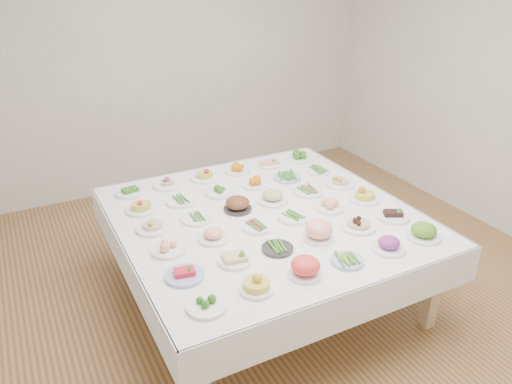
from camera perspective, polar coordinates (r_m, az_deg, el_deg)
name	(u,v)px	position (r m, az deg, el deg)	size (l,w,h in m)	color
room_envelope	(281,70)	(3.63, 2.93, 13.70)	(5.02, 5.02, 2.81)	#9E6F41
display_table	(265,222)	(3.90, 1.02, -3.44)	(2.22, 2.22, 0.75)	white
dish_0	(206,303)	(2.92, -5.69, -12.47)	(0.23, 0.23, 0.09)	white
dish_1	(256,282)	(3.02, 0.04, -10.29)	(0.22, 0.21, 0.13)	white
dish_2	(305,266)	(3.16, 5.67, -8.46)	(0.24, 0.24, 0.14)	white
dish_3	(347,260)	(3.34, 10.39, -7.63)	(0.21, 0.21, 0.05)	#4C66B2
dish_4	(389,243)	(3.52, 14.98, -5.64)	(0.22, 0.22, 0.12)	white
dish_5	(424,229)	(3.73, 18.65, -4.06)	(0.24, 0.24, 0.14)	white
dish_6	(185,272)	(3.17, -8.16, -9.09)	(0.25, 0.25, 0.09)	#4C66B2
dish_7	(235,256)	(3.28, -2.46, -7.34)	(0.22, 0.22, 0.11)	white
dish_8	(278,247)	(3.42, 2.48, -6.34)	(0.22, 0.22, 0.05)	#2E2B29
dish_9	(319,231)	(3.54, 7.19, -4.49)	(0.23, 0.23, 0.13)	white
dish_10	(359,220)	(3.73, 11.68, -3.20)	(0.25, 0.25, 0.14)	white
dish_11	(393,213)	(3.94, 15.41, -2.34)	(0.25, 0.25, 0.10)	white
dish_12	(168,246)	(3.45, -9.98, -6.09)	(0.24, 0.24, 0.10)	white
dish_13	(213,234)	(3.53, -4.89, -4.80)	(0.21, 0.21, 0.11)	white
dish_14	(257,226)	(3.67, 0.09, -3.90)	(0.21, 0.21, 0.05)	white
dish_15	(293,216)	(3.81, 4.31, -2.78)	(0.23, 0.23, 0.05)	white
dish_16	(330,204)	(3.97, 8.51, -1.42)	(0.22, 0.22, 0.10)	white
dish_17	(365,193)	(4.16, 12.36, -0.14)	(0.24, 0.24, 0.14)	white
dish_18	(152,223)	(3.72, -11.75, -3.50)	(0.24, 0.24, 0.12)	white
dish_19	(197,217)	(3.81, -6.75, -2.88)	(0.24, 0.24, 0.05)	white
dish_20	(238,202)	(3.90, -2.12, -1.20)	(0.24, 0.24, 0.14)	#2E2B29
dish_21	(273,195)	(4.04, 1.91, -0.35)	(0.25, 0.25, 0.13)	white
dish_22	(308,190)	(4.23, 5.96, 0.22)	(0.25, 0.25, 0.06)	white
dish_23	(340,178)	(4.39, 9.63, 1.53)	(0.26, 0.26, 0.14)	white
dish_24	(141,205)	(4.00, -13.00, -1.42)	(0.24, 0.24, 0.13)	white
dish_25	(181,200)	(4.08, -8.56, -0.96)	(0.23, 0.23, 0.05)	white
dish_26	(220,190)	(4.19, -4.10, 0.22)	(0.25, 0.25, 0.09)	white
dish_27	(254,182)	(4.32, -0.22, 1.16)	(0.22, 0.22, 0.09)	white
dish_28	(287,176)	(4.48, 3.56, 1.83)	(0.25, 0.25, 0.06)	#4C66B2
dish_29	(318,170)	(4.64, 7.13, 2.53)	(0.22, 0.22, 0.06)	white
dish_30	(130,190)	(4.31, -14.19, 0.18)	(0.24, 0.24, 0.09)	white
dish_31	(167,181)	(4.38, -10.11, 1.19)	(0.24, 0.24, 0.11)	white
dish_32	(205,173)	(4.47, -5.90, 2.12)	(0.25, 0.25, 0.13)	white
dish_33	(238,168)	(4.60, -2.04, 2.74)	(0.23, 0.23, 0.10)	white
dish_34	(269,162)	(4.74, 1.52, 3.45)	(0.22, 0.22, 0.10)	white
dish_35	(300,156)	(4.89, 5.10, 4.17)	(0.24, 0.24, 0.11)	white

